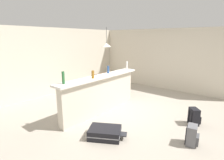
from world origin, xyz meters
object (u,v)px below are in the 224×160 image
(dining_table, at_px, (108,77))
(pendant_lamp, at_px, (107,45))
(suitcase_flat_black, at_px, (105,133))
(backpack_grey, at_px, (192,136))
(bottle_blue, at_px, (108,70))
(bottle_green, at_px, (63,78))
(backpack_black, at_px, (194,117))
(bottle_amber, at_px, (93,74))
(dining_chair_near_partition, at_px, (119,82))
(bottle_white, at_px, (127,66))

(dining_table, relative_size, pendant_lamp, 1.47)
(suitcase_flat_black, relative_size, backpack_grey, 2.10)
(bottle_blue, xyz_separation_m, dining_table, (1.20, 1.01, -0.55))
(bottle_green, distance_m, dining_table, 3.06)
(bottle_blue, distance_m, backpack_black, 2.65)
(bottle_amber, xyz_separation_m, dining_table, (1.98, 1.14, -0.55))
(suitcase_flat_black, bearing_deg, bottle_green, 102.50)
(bottle_green, bearing_deg, bottle_blue, 0.57)
(bottle_green, distance_m, dining_chair_near_partition, 2.90)
(dining_table, bearing_deg, bottle_white, -106.25)
(bottle_white, xyz_separation_m, dining_chair_near_partition, (0.26, 0.54, -0.71))
(bottle_white, xyz_separation_m, backpack_black, (-0.39, -2.34, -1.02))
(dining_chair_near_partition, relative_size, backpack_grey, 2.21)
(dining_table, relative_size, backpack_black, 2.62)
(suitcase_flat_black, bearing_deg, bottle_blue, 37.91)
(bottle_blue, relative_size, suitcase_flat_black, 0.25)
(bottle_blue, relative_size, pendant_lamp, 0.30)
(dining_chair_near_partition, bearing_deg, pendant_lamp, 93.69)
(suitcase_flat_black, distance_m, backpack_grey, 1.80)
(dining_chair_near_partition, distance_m, backpack_grey, 3.51)
(bottle_white, relative_size, pendant_lamp, 0.37)
(bottle_green, distance_m, suitcase_flat_black, 1.56)
(backpack_grey, bearing_deg, bottle_amber, 96.80)
(bottle_white, bearing_deg, bottle_blue, 175.43)
(bottle_green, bearing_deg, backpack_grey, -66.44)
(bottle_amber, xyz_separation_m, dining_chair_near_partition, (1.93, 0.60, -0.68))
(pendant_lamp, bearing_deg, bottle_white, -101.85)
(bottle_amber, bearing_deg, bottle_white, 2.13)
(backpack_black, height_order, backpack_grey, same)
(pendant_lamp, bearing_deg, suitcase_flat_black, -139.97)
(bottle_green, distance_m, bottle_white, 2.50)
(bottle_amber, height_order, backpack_black, bottle_amber)
(dining_chair_near_partition, distance_m, backpack_black, 2.96)
(bottle_blue, distance_m, suitcase_flat_black, 2.07)
(bottle_white, bearing_deg, pendant_lamp, 78.15)
(bottle_white, relative_size, suitcase_flat_black, 0.31)
(dining_table, distance_m, suitcase_flat_black, 3.36)
(bottle_amber, distance_m, backpack_grey, 2.70)
(backpack_grey, bearing_deg, pendant_lamp, 66.42)
(dining_chair_near_partition, relative_size, suitcase_flat_black, 1.05)
(bottle_white, relative_size, dining_table, 0.25)
(bottle_green, bearing_deg, dining_table, 19.94)
(bottle_green, bearing_deg, pendant_lamp, 20.77)
(bottle_blue, height_order, backpack_grey, bottle_blue)
(bottle_green, xyz_separation_m, pendant_lamp, (2.73, 1.04, 0.63))
(suitcase_flat_black, bearing_deg, backpack_black, -35.36)
(bottle_blue, bearing_deg, pendant_lamp, 42.49)
(pendant_lamp, xyz_separation_m, backpack_black, (-0.62, -3.43, -1.67))
(bottle_white, xyz_separation_m, suitcase_flat_black, (-2.27, -1.01, -1.12))
(backpack_black, bearing_deg, suitcase_flat_black, 144.64)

